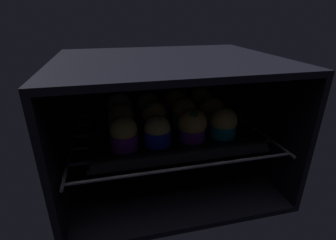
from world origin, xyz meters
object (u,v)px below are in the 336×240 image
at_px(muffin_row0_col1, 157,131).
at_px(muffin_row2_col3, 201,101).
at_px(baking_tray, 168,129).
at_px(muffin_row1_col0, 121,119).
at_px(muffin_row0_col0, 124,133).
at_px(muffin_row2_col1, 148,106).
at_px(muffin_row1_col3, 211,111).
at_px(muffin_row0_col3, 223,123).
at_px(muffin_row1_col2, 184,113).
at_px(muffin_row2_col0, 119,107).
at_px(muffin_row0_col2, 192,126).
at_px(muffin_row2_col2, 176,103).
at_px(muffin_row1_col1, 154,116).

bearing_deg(muffin_row0_col1, muffin_row2_col3, 45.13).
distance_m(baking_tray, muffin_row1_col0, 0.14).
bearing_deg(muffin_row0_col0, muffin_row2_col1, 64.08).
distance_m(muffin_row1_col0, muffin_row1_col3, 0.27).
bearing_deg(muffin_row2_col3, muffin_row0_col1, -134.87).
bearing_deg(muffin_row0_col3, muffin_row1_col2, 133.91).
bearing_deg(muffin_row0_col3, muffin_row2_col0, 146.14).
distance_m(muffin_row0_col0, muffin_row0_col1, 0.09).
bearing_deg(muffin_row2_col1, muffin_row0_col2, -63.90).
bearing_deg(muffin_row1_col0, muffin_row0_col2, -26.40).
relative_size(baking_tray, muffin_row0_col2, 5.15).
bearing_deg(muffin_row1_col2, muffin_row1_col0, -179.89).
xyz_separation_m(muffin_row0_col1, muffin_row0_col3, (0.18, 0.00, 0.00)).
bearing_deg(muffin_row1_col3, muffin_row2_col1, 152.81).
height_order(muffin_row0_col2, muffin_row1_col2, muffin_row1_col2).
bearing_deg(baking_tray, muffin_row2_col2, 61.87).
relative_size(muffin_row2_col0, muffin_row2_col2, 1.01).
xyz_separation_m(muffin_row0_col1, muffin_row1_col2, (0.10, 0.09, 0.01)).
relative_size(muffin_row0_col3, muffin_row2_col3, 0.94).
relative_size(muffin_row0_col1, muffin_row2_col0, 0.85).
height_order(muffin_row0_col1, muffin_row2_col3, muffin_row2_col3).
bearing_deg(muffin_row0_col0, muffin_row1_col3, 19.38).
distance_m(baking_tray, muffin_row1_col3, 0.14).
relative_size(muffin_row1_col3, muffin_row2_col0, 0.92).
height_order(muffin_row0_col1, muffin_row0_col3, muffin_row0_col3).
bearing_deg(muffin_row1_col3, muffin_row1_col2, -179.97).
xyz_separation_m(muffin_row1_col2, muffin_row2_col1, (-0.09, 0.09, -0.00)).
bearing_deg(muffin_row1_col1, muffin_row2_col0, 134.58).
xyz_separation_m(muffin_row0_col0, muffin_row2_col3, (0.27, 0.19, 0.00)).
bearing_deg(baking_tray, muffin_row0_col1, -118.28).
relative_size(muffin_row0_col0, muffin_row2_col1, 1.02).
bearing_deg(muffin_row2_col2, muffin_row0_col1, -118.21).
bearing_deg(muffin_row1_col3, muffin_row2_col3, 89.57).
xyz_separation_m(muffin_row0_col2, muffin_row2_col3, (0.09, 0.18, 0.00)).
distance_m(muffin_row0_col0, muffin_row2_col2, 0.26).
relative_size(muffin_row1_col2, muffin_row1_col3, 1.09).
bearing_deg(muffin_row0_col1, muffin_row2_col1, 88.42).
bearing_deg(muffin_row1_col1, muffin_row2_col1, 91.32).
relative_size(baking_tray, muffin_row1_col2, 4.89).
relative_size(muffin_row0_col2, muffin_row2_col1, 1.04).
bearing_deg(muffin_row0_col2, muffin_row2_col1, 116.10).
bearing_deg(muffin_row2_col1, muffin_row0_col1, -91.58).
xyz_separation_m(baking_tray, muffin_row0_col0, (-0.13, -0.09, 0.05)).
bearing_deg(muffin_row2_col3, muffin_row2_col1, -179.54).
height_order(muffin_row0_col0, muffin_row0_col2, muffin_row0_col2).
height_order(baking_tray, muffin_row1_col2, muffin_row1_col2).
xyz_separation_m(muffin_row1_col0, muffin_row1_col2, (0.18, 0.00, 0.00)).
bearing_deg(muffin_row2_col2, muffin_row0_col2, -90.74).
distance_m(muffin_row0_col3, muffin_row2_col1, 0.25).
xyz_separation_m(muffin_row0_col3, muffin_row2_col1, (-0.18, 0.18, 0.00)).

